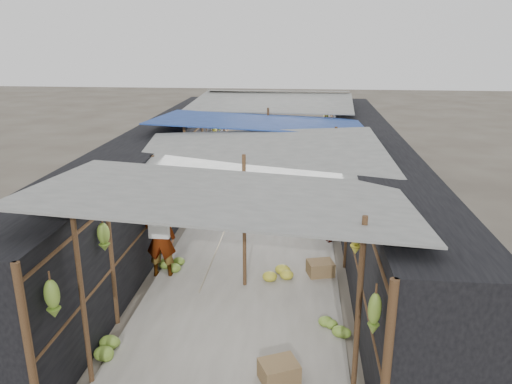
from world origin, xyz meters
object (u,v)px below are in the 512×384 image
(crate_near, at_px, (279,372))
(black_basin, at_px, (294,207))
(vendor_seated, at_px, (329,225))
(vendor_elderly, at_px, (161,238))
(shopper_blue, at_px, (225,174))

(crate_near, relative_size, black_basin, 0.93)
(crate_near, relative_size, vendor_seated, 0.59)
(crate_near, bearing_deg, black_basin, 64.95)
(vendor_elderly, bearing_deg, crate_near, 126.54)
(crate_near, distance_m, black_basin, 7.20)
(black_basin, height_order, vendor_elderly, vendor_elderly)
(black_basin, bearing_deg, crate_near, -90.45)
(shopper_blue, bearing_deg, vendor_elderly, -97.57)
(black_basin, distance_m, vendor_seated, 2.35)
(shopper_blue, bearing_deg, black_basin, -20.68)
(crate_near, bearing_deg, shopper_blue, 79.57)
(crate_near, height_order, vendor_seated, vendor_seated)
(black_basin, relative_size, shopper_blue, 0.36)
(black_basin, distance_m, shopper_blue, 2.28)
(black_basin, bearing_deg, vendor_elderly, -121.42)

